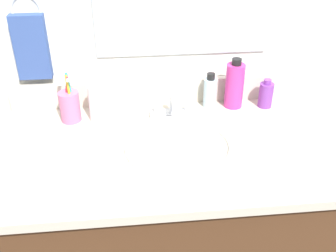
{
  "coord_description": "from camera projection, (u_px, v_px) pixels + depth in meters",
  "views": [
    {
      "loc": [
        -0.09,
        -1.01,
        1.56
      ],
      "look_at": [
        0.02,
        0.0,
        0.94
      ],
      "focal_mm": 42.7,
      "sensor_mm": 36.0,
      "label": 1
    }
  ],
  "objects": [
    {
      "name": "bottle_gel_clear",
      "position": [
        210.0,
        92.0,
        1.41
      ],
      "size": [
        0.05,
        0.05,
        0.13
      ],
      "color": "silver",
      "rests_on": "countertop"
    },
    {
      "name": "back_wall",
      "position": [
        155.0,
        143.0,
        1.63
      ],
      "size": [
        2.12,
        0.04,
        1.3
      ],
      "primitive_type": "cube",
      "color": "white",
      "rests_on": "ground_plane"
    },
    {
      "name": "towel_ring",
      "position": [
        26.0,
        10.0,
        1.29
      ],
      "size": [
        0.1,
        0.01,
        0.1
      ],
      "primitive_type": "torus",
      "rotation": [
        1.57,
        0.0,
        0.0
      ],
      "color": "silver"
    },
    {
      "name": "countertop",
      "position": [
        163.0,
        149.0,
        1.23
      ],
      "size": [
        1.02,
        0.59,
        0.03
      ],
      "primitive_type": "cube",
      "color": "beige",
      "rests_on": "vanity_cabinet"
    },
    {
      "name": "faucet",
      "position": [
        173.0,
        108.0,
        1.37
      ],
      "size": [
        0.16,
        0.1,
        0.08
      ],
      "color": "silver",
      "rests_on": "countertop"
    },
    {
      "name": "cup_pink",
      "position": [
        70.0,
        106.0,
        1.33
      ],
      "size": [
        0.07,
        0.07,
        0.17
      ],
      "color": "#D16693",
      "rests_on": "countertop"
    },
    {
      "name": "bottle_soap_pink",
      "position": [
        235.0,
        85.0,
        1.4
      ],
      "size": [
        0.06,
        0.06,
        0.18
      ],
      "color": "#D8338C",
      "rests_on": "countertop"
    },
    {
      "name": "vanity_cabinet",
      "position": [
        164.0,
        247.0,
        1.46
      ],
      "size": [
        0.98,
        0.54,
        0.84
      ],
      "primitive_type": "cube",
      "color": "#4C2D19",
      "rests_on": "ground_plane"
    },
    {
      "name": "backsplash",
      "position": [
        156.0,
        92.0,
        1.44
      ],
      "size": [
        1.02,
        0.02,
        0.09
      ],
      "primitive_type": "cube",
      "color": "beige",
      "rests_on": "countertop"
    },
    {
      "name": "sink_basin",
      "position": [
        180.0,
        155.0,
        1.23
      ],
      "size": [
        0.34,
        0.34,
        0.11
      ],
      "color": "white",
      "rests_on": "countertop"
    },
    {
      "name": "bottle_cream_purple",
      "position": [
        266.0,
        95.0,
        1.42
      ],
      "size": [
        0.05,
        0.05,
        0.1
      ],
      "color": "#7A3899",
      "rests_on": "countertop"
    },
    {
      "name": "hand_towel",
      "position": [
        31.0,
        47.0,
        1.33
      ],
      "size": [
        0.11,
        0.04,
        0.22
      ],
      "primitive_type": "cube",
      "color": "#334C8C"
    },
    {
      "name": "bottle_lotion_white",
      "position": [
        98.0,
        101.0,
        1.32
      ],
      "size": [
        0.07,
        0.07,
        0.15
      ],
      "color": "white",
      "rests_on": "countertop"
    }
  ]
}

